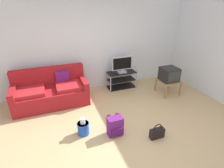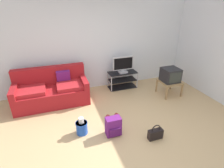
{
  "view_description": "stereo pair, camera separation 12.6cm",
  "coord_description": "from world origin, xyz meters",
  "px_view_note": "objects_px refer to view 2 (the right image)",
  "views": [
    {
      "loc": [
        -1.24,
        -2.56,
        2.54
      ],
      "look_at": [
        0.19,
        1.2,
        0.61
      ],
      "focal_mm": 28.19,
      "sensor_mm": 36.0,
      "label": 1
    },
    {
      "loc": [
        -1.12,
        -2.6,
        2.54
      ],
      "look_at": [
        0.19,
        1.2,
        0.61
      ],
      "focal_mm": 28.19,
      "sensor_mm": 36.0,
      "label": 2
    }
  ],
  "objects_px": {
    "handbag": "(155,134)",
    "tv_stand": "(122,80)",
    "sneakers_pair": "(113,117)",
    "side_table": "(170,83)",
    "crt_tv": "(170,75)",
    "flat_tv": "(123,65)",
    "cleaning_bucket": "(82,127)",
    "backpack": "(113,126)",
    "couch": "(52,91)"
  },
  "relations": [
    {
      "from": "crt_tv",
      "to": "cleaning_bucket",
      "type": "relative_size",
      "value": 1.19
    },
    {
      "from": "tv_stand",
      "to": "side_table",
      "type": "bearing_deg",
      "value": -37.86
    },
    {
      "from": "handbag",
      "to": "tv_stand",
      "type": "bearing_deg",
      "value": 84.11
    },
    {
      "from": "couch",
      "to": "cleaning_bucket",
      "type": "relative_size",
      "value": 4.84
    },
    {
      "from": "sneakers_pair",
      "to": "tv_stand",
      "type": "bearing_deg",
      "value": 60.83
    },
    {
      "from": "cleaning_bucket",
      "to": "sneakers_pair",
      "type": "bearing_deg",
      "value": 17.44
    },
    {
      "from": "flat_tv",
      "to": "handbag",
      "type": "height_order",
      "value": "flat_tv"
    },
    {
      "from": "flat_tv",
      "to": "crt_tv",
      "type": "bearing_deg",
      "value": -36.61
    },
    {
      "from": "handbag",
      "to": "couch",
      "type": "bearing_deg",
      "value": 131.06
    },
    {
      "from": "side_table",
      "to": "crt_tv",
      "type": "bearing_deg",
      "value": 90.0
    },
    {
      "from": "cleaning_bucket",
      "to": "crt_tv",
      "type": "bearing_deg",
      "value": 17.92
    },
    {
      "from": "couch",
      "to": "crt_tv",
      "type": "distance_m",
      "value": 3.32
    },
    {
      "from": "tv_stand",
      "to": "flat_tv",
      "type": "height_order",
      "value": "flat_tv"
    },
    {
      "from": "flat_tv",
      "to": "crt_tv",
      "type": "distance_m",
      "value": 1.41
    },
    {
      "from": "tv_stand",
      "to": "cleaning_bucket",
      "type": "relative_size",
      "value": 2.29
    },
    {
      "from": "side_table",
      "to": "cleaning_bucket",
      "type": "height_order",
      "value": "side_table"
    },
    {
      "from": "crt_tv",
      "to": "sneakers_pair",
      "type": "bearing_deg",
      "value": -161.9
    },
    {
      "from": "side_table",
      "to": "sneakers_pair",
      "type": "xyz_separation_m",
      "value": [
        -1.96,
        -0.62,
        -0.31
      ]
    },
    {
      "from": "crt_tv",
      "to": "sneakers_pair",
      "type": "relative_size",
      "value": 1.24
    },
    {
      "from": "flat_tv",
      "to": "sneakers_pair",
      "type": "relative_size",
      "value": 1.74
    },
    {
      "from": "crt_tv",
      "to": "sneakers_pair",
      "type": "distance_m",
      "value": 2.14
    },
    {
      "from": "flat_tv",
      "to": "side_table",
      "type": "height_order",
      "value": "flat_tv"
    },
    {
      "from": "side_table",
      "to": "couch",
      "type": "bearing_deg",
      "value": 168.68
    },
    {
      "from": "crt_tv",
      "to": "sneakers_pair",
      "type": "height_order",
      "value": "crt_tv"
    },
    {
      "from": "handbag",
      "to": "sneakers_pair",
      "type": "xyz_separation_m",
      "value": [
        -0.59,
        0.88,
        -0.07
      ]
    },
    {
      "from": "crt_tv",
      "to": "cleaning_bucket",
      "type": "xyz_separation_m",
      "value": [
        -2.73,
        -0.88,
        -0.45
      ]
    },
    {
      "from": "tv_stand",
      "to": "handbag",
      "type": "bearing_deg",
      "value": -95.89
    },
    {
      "from": "couch",
      "to": "backpack",
      "type": "height_order",
      "value": "couch"
    },
    {
      "from": "crt_tv",
      "to": "backpack",
      "type": "bearing_deg",
      "value": -151.96
    },
    {
      "from": "sneakers_pair",
      "to": "side_table",
      "type": "bearing_deg",
      "value": 17.67
    },
    {
      "from": "handbag",
      "to": "crt_tv",
      "type": "bearing_deg",
      "value": 48.07
    },
    {
      "from": "handbag",
      "to": "cleaning_bucket",
      "type": "bearing_deg",
      "value": 154.88
    },
    {
      "from": "handbag",
      "to": "sneakers_pair",
      "type": "bearing_deg",
      "value": 123.75
    },
    {
      "from": "tv_stand",
      "to": "backpack",
      "type": "bearing_deg",
      "value": -116.73
    },
    {
      "from": "tv_stand",
      "to": "handbag",
      "type": "distance_m",
      "value": 2.4
    },
    {
      "from": "couch",
      "to": "side_table",
      "type": "relative_size",
      "value": 3.29
    },
    {
      "from": "flat_tv",
      "to": "handbag",
      "type": "bearing_deg",
      "value": -95.94
    },
    {
      "from": "flat_tv",
      "to": "cleaning_bucket",
      "type": "distance_m",
      "value": 2.43
    },
    {
      "from": "crt_tv",
      "to": "backpack",
      "type": "height_order",
      "value": "crt_tv"
    },
    {
      "from": "flat_tv",
      "to": "couch",
      "type": "bearing_deg",
      "value": -174.62
    },
    {
      "from": "flat_tv",
      "to": "tv_stand",
      "type": "bearing_deg",
      "value": 90.0
    },
    {
      "from": "crt_tv",
      "to": "sneakers_pair",
      "type": "xyz_separation_m",
      "value": [
        -1.96,
        -0.64,
        -0.56
      ]
    },
    {
      "from": "crt_tv",
      "to": "handbag",
      "type": "xyz_separation_m",
      "value": [
        -1.37,
        -1.52,
        -0.49
      ]
    },
    {
      "from": "tv_stand",
      "to": "crt_tv",
      "type": "height_order",
      "value": "crt_tv"
    },
    {
      "from": "handbag",
      "to": "side_table",
      "type": "bearing_deg",
      "value": 47.77
    },
    {
      "from": "flat_tv",
      "to": "cleaning_bucket",
      "type": "height_order",
      "value": "flat_tv"
    },
    {
      "from": "tv_stand",
      "to": "flat_tv",
      "type": "distance_m",
      "value": 0.51
    },
    {
      "from": "handbag",
      "to": "cleaning_bucket",
      "type": "height_order",
      "value": "cleaning_bucket"
    },
    {
      "from": "flat_tv",
      "to": "cleaning_bucket",
      "type": "relative_size",
      "value": 1.67
    },
    {
      "from": "backpack",
      "to": "couch",
      "type": "bearing_deg",
      "value": 150.61
    }
  ]
}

